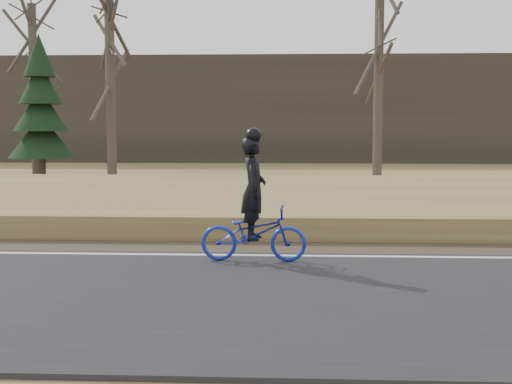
{
  "coord_description": "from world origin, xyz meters",
  "views": [
    {
      "loc": [
        4.24,
        -11.52,
        2.28
      ],
      "look_at": [
        3.62,
        0.5,
        1.1
      ],
      "focal_mm": 50.0,
      "sensor_mm": 36.0,
      "label": 1
    }
  ],
  "objects": [
    {
      "name": "bare_tree_left",
      "position": [
        -6.67,
        18.22,
        3.6
      ],
      "size": [
        0.36,
        0.36,
        7.2
      ],
      "primitive_type": "cylinder",
      "color": "#4E4239",
      "rests_on": "ground"
    },
    {
      "name": "railroad",
      "position": [
        0.0,
        8.0,
        0.53
      ],
      "size": [
        120.0,
        2.4,
        0.29
      ],
      "color": "black",
      "rests_on": "ballast"
    },
    {
      "name": "bare_tree_center",
      "position": [
        7.47,
        15.92,
        4.51
      ],
      "size": [
        0.36,
        0.36,
        9.03
      ],
      "primitive_type": "cylinder",
      "color": "#4E4239",
      "rests_on": "ground"
    },
    {
      "name": "conifer",
      "position": [
        -5.75,
        16.36,
        2.72
      ],
      "size": [
        2.6,
        2.6,
        5.75
      ],
      "color": "#4E4239",
      "rests_on": "ground"
    },
    {
      "name": "treeline_backdrop",
      "position": [
        0.0,
        30.0,
        3.0
      ],
      "size": [
        120.0,
        4.0,
        6.0
      ],
      "primitive_type": "cube",
      "color": "#383328",
      "rests_on": "ground"
    },
    {
      "name": "edge_line",
      "position": [
        0.0,
        0.2,
        0.07
      ],
      "size": [
        120.0,
        0.12,
        0.01
      ],
      "primitive_type": "cube",
      "color": "silver",
      "rests_on": "road"
    },
    {
      "name": "cyclist",
      "position": [
        3.62,
        -0.26,
        0.74
      ],
      "size": [
        1.71,
        0.64,
        2.14
      ],
      "rotation": [
        0.0,
        0.0,
        1.54
      ],
      "color": "#172A9F",
      "rests_on": "road"
    },
    {
      "name": "embankment",
      "position": [
        0.0,
        4.2,
        0.22
      ],
      "size": [
        120.0,
        5.0,
        0.44
      ],
      "primitive_type": "cube",
      "color": "#95874C",
      "rests_on": "ground"
    },
    {
      "name": "shoulder",
      "position": [
        0.0,
        1.2,
        0.02
      ],
      "size": [
        120.0,
        1.6,
        0.04
      ],
      "primitive_type": "cube",
      "color": "#473A2B",
      "rests_on": "ground"
    },
    {
      "name": "bare_tree_near_left",
      "position": [
        -2.55,
        14.89,
        3.89
      ],
      "size": [
        0.36,
        0.36,
        7.77
      ],
      "primitive_type": "cylinder",
      "color": "#4E4239",
      "rests_on": "ground"
    },
    {
      "name": "ground",
      "position": [
        0.0,
        0.0,
        0.0
      ],
      "size": [
        120.0,
        120.0,
        0.0
      ],
      "primitive_type": "plane",
      "color": "#95874C",
      "rests_on": "ground"
    },
    {
      "name": "ballast",
      "position": [
        0.0,
        8.0,
        0.23
      ],
      "size": [
        120.0,
        3.0,
        0.45
      ],
      "primitive_type": "cube",
      "color": "slate",
      "rests_on": "ground"
    }
  ]
}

